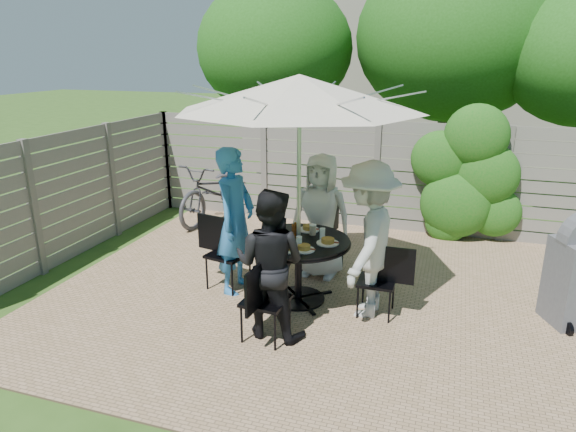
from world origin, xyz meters
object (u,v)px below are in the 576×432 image
(person_back, at_px, (321,216))
(plate_extra, at_px, (304,248))
(plate_right, at_px, (328,242))
(glass_front, at_px, (299,242))
(glass_back, at_px, (298,226))
(glass_left, at_px, (275,234))
(chair_left, at_px, (227,267))
(chair_right, at_px, (377,295))
(plate_left, at_px, (270,234))
(coffee_cup, at_px, (313,230))
(plate_back, at_px, (309,228))
(person_front, at_px, (270,264))
(syrup_jug, at_px, (295,231))
(chair_front, at_px, (265,316))
(person_left, at_px, (235,221))
(glass_right, at_px, (322,234))
(plate_front, at_px, (287,248))
(umbrella, at_px, (299,93))
(chair_back, at_px, (323,251))
(patio_table, at_px, (298,258))
(bicycle, at_px, (216,191))
(person_right, at_px, (368,240))

(person_back, xyz_separation_m, plate_extra, (0.11, -1.14, -0.02))
(plate_right, distance_m, glass_front, 0.37)
(glass_back, bearing_deg, glass_left, -116.69)
(chair_left, relative_size, chair_right, 1.10)
(plate_left, xyz_separation_m, coffee_cup, (0.47, 0.19, 0.04))
(person_back, height_order, plate_back, person_back)
(person_front, height_order, syrup_jug, person_front)
(chair_front, height_order, coffee_cup, coffee_cup)
(person_left, bearing_deg, glass_right, -84.50)
(person_back, bearing_deg, coffee_cup, -80.69)
(plate_front, height_order, coffee_cup, coffee_cup)
(chair_front, xyz_separation_m, plate_front, (0.04, 0.60, 0.55))
(umbrella, height_order, person_back, umbrella)
(chair_back, bearing_deg, glass_front, 12.71)
(patio_table, distance_m, plate_front, 0.45)
(patio_table, bearing_deg, glass_back, 108.31)
(person_front, relative_size, plate_back, 6.21)
(patio_table, height_order, bicycle, bicycle)
(person_front, bearing_deg, chair_right, -139.25)
(plate_front, bearing_deg, bicycle, 127.99)
(plate_extra, height_order, glass_front, glass_front)
(patio_table, bearing_deg, glass_right, 18.31)
(chair_right, height_order, person_right, person_right)
(person_front, distance_m, plate_extra, 0.56)
(person_left, height_order, person_front, person_left)
(chair_front, relative_size, chair_right, 1.07)
(person_back, distance_m, chair_front, 1.88)
(glass_right, height_order, bicycle, bicycle)
(person_left, xyz_separation_m, bicycle, (-1.51, 2.55, -0.38))
(glass_back, distance_m, glass_front, 0.56)
(chair_front, height_order, plate_extra, chair_front)
(plate_front, bearing_deg, chair_right, 16.84)
(chair_back, height_order, glass_front, chair_back)
(plate_front, bearing_deg, glass_back, 95.92)
(plate_extra, distance_m, glass_right, 0.42)
(person_front, bearing_deg, patio_table, -90.00)
(syrup_jug, distance_m, coffee_cup, 0.23)
(plate_left, height_order, glass_back, glass_back)
(person_right, height_order, plate_front, person_right)
(plate_back, distance_m, bicycle, 3.27)
(plate_front, bearing_deg, glass_right, 57.13)
(glass_front, bearing_deg, person_right, 16.01)
(chair_left, distance_m, bicycle, 2.90)
(umbrella, height_order, chair_back, umbrella)
(person_left, xyz_separation_m, chair_right, (1.79, -0.11, -0.66))
(plate_front, xyz_separation_m, syrup_jug, (-0.03, 0.41, 0.06))
(chair_left, distance_m, plate_back, 1.16)
(glass_right, bearing_deg, plate_left, -174.08)
(plate_right, bearing_deg, person_right, -3.69)
(person_left, bearing_deg, plate_right, -90.00)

